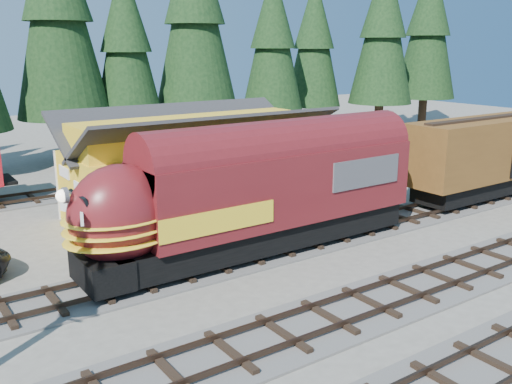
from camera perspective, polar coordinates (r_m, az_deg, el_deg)
ground at (r=20.94m, az=8.55°, el=-8.86°), size 120.00×120.00×0.00m
track_siding at (r=30.53m, az=17.14°, el=-1.74°), size 68.00×3.20×0.33m
depot at (r=28.28m, az=-5.95°, el=3.63°), size 12.80×7.00×5.30m
conifer_backdrop at (r=42.17m, az=-11.14°, el=16.64°), size 78.36×21.59×17.17m
locomotive at (r=22.30m, az=-0.80°, el=-0.70°), size 14.97×2.97×4.07m
boxcar at (r=34.41m, az=23.12°, el=3.68°), size 13.09×2.81×4.12m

